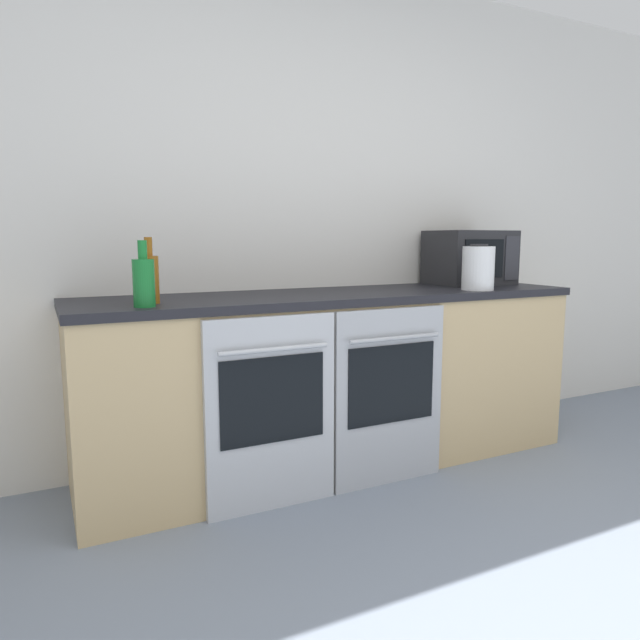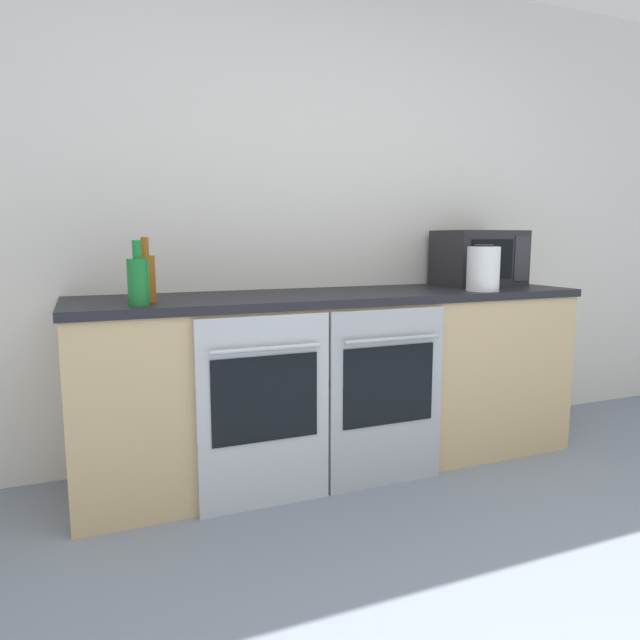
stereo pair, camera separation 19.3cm
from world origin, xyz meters
name	(u,v)px [view 1 (the left image)]	position (x,y,z in m)	size (l,w,h in m)	color
wall_back	(308,214)	(0.00, 2.26, 1.30)	(10.00, 0.06, 2.60)	silver
counter_back	(337,379)	(0.00, 1.92, 0.45)	(2.58, 0.65, 0.90)	tan
oven_left	(272,413)	(-0.49, 1.58, 0.43)	(0.59, 0.06, 0.85)	#B7BABF
oven_right	(390,396)	(0.11, 1.58, 0.43)	(0.59, 0.06, 0.85)	#A8AAAF
microwave	(470,258)	(0.95, 2.03, 1.06)	(0.46, 0.34, 0.32)	#232326
bottle_green	(144,281)	(-0.97, 1.71, 1.00)	(0.09, 0.09, 0.26)	#19722D
bottle_amber	(150,278)	(-0.93, 1.83, 1.01)	(0.08, 0.08, 0.28)	#8C5114
kettle	(478,268)	(0.73, 1.71, 1.01)	(0.17, 0.17, 0.24)	white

